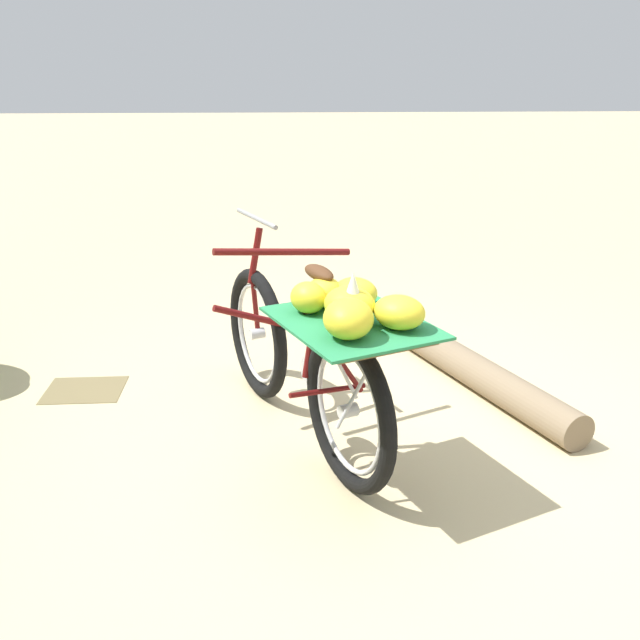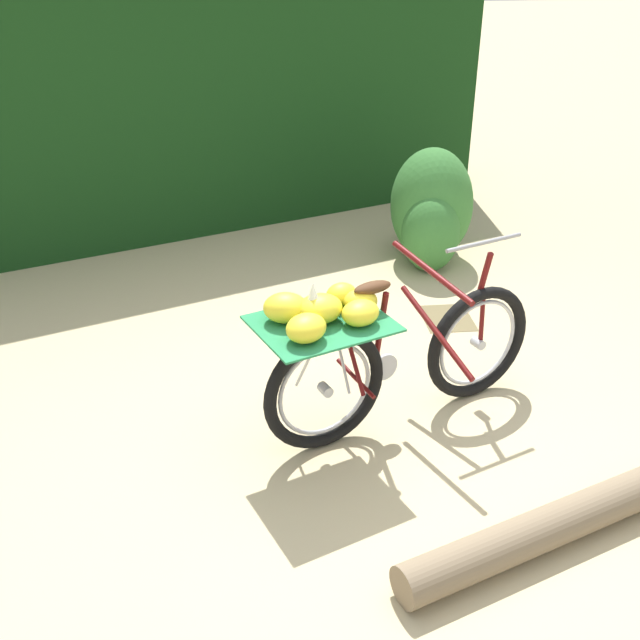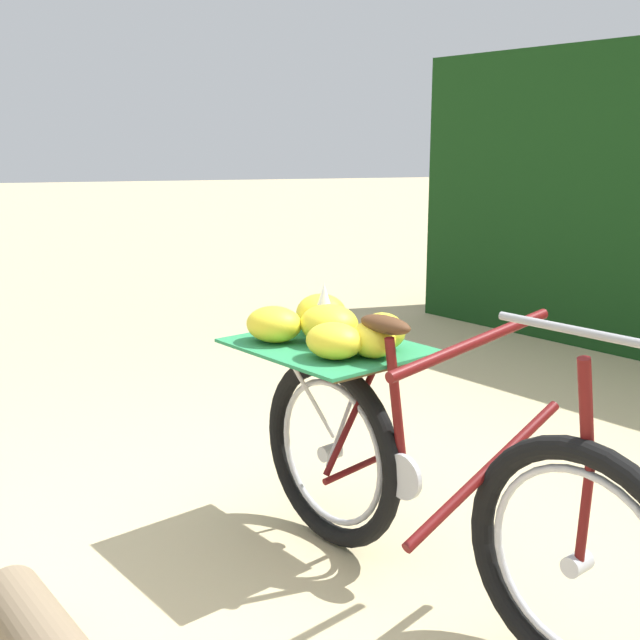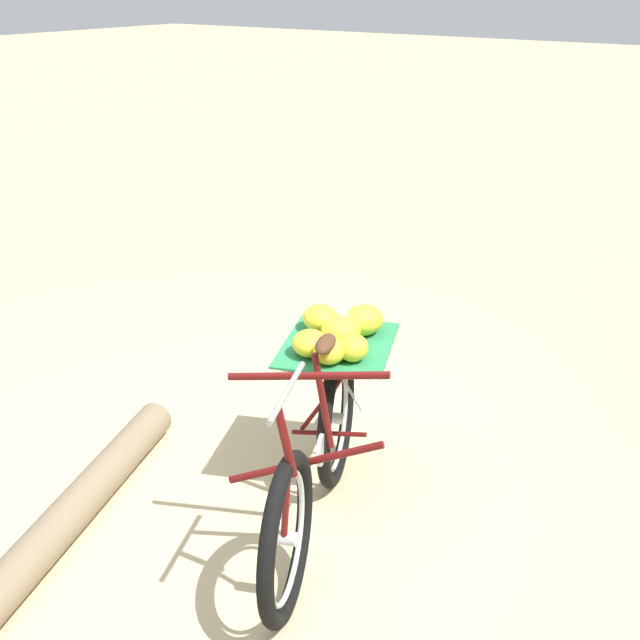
{
  "view_description": "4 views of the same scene",
  "coord_description": "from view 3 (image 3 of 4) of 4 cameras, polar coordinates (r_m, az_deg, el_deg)",
  "views": [
    {
      "loc": [
        0.38,
        2.97,
        1.74
      ],
      "look_at": [
        0.21,
        0.27,
        0.77
      ],
      "focal_mm": 39.16,
      "sensor_mm": 36.0,
      "label": 1
    },
    {
      "loc": [
        -3.19,
        0.65,
        2.54
      ],
      "look_at": [
        0.04,
        0.33,
        0.82
      ],
      "focal_mm": 41.03,
      "sensor_mm": 36.0,
      "label": 2
    },
    {
      "loc": [
        -0.76,
        -2.35,
        1.51
      ],
      "look_at": [
        0.02,
        0.18,
        0.91
      ],
      "focal_mm": 44.17,
      "sensor_mm": 36.0,
      "label": 3
    },
    {
      "loc": [
        2.32,
        -3.0,
        2.54
      ],
      "look_at": [
        0.02,
        0.25,
        0.92
      ],
      "focal_mm": 48.54,
      "sensor_mm": 36.0,
      "label": 4
    }
  ],
  "objects": [
    {
      "name": "bicycle",
      "position": [
        2.71,
        5.66,
        -8.44
      ],
      "size": [
        1.0,
        1.75,
        1.03
      ],
      "rotation": [
        0.0,
        0.0,
        -1.17
      ],
      "color": "black",
      "rests_on": "ground_plane"
    },
    {
      "name": "ground_plane",
      "position": [
        2.9,
        0.79,
        -18.59
      ],
      "size": [
        60.0,
        60.0,
        0.0
      ],
      "primitive_type": "plane",
      "color": "#C6B284"
    }
  ]
}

